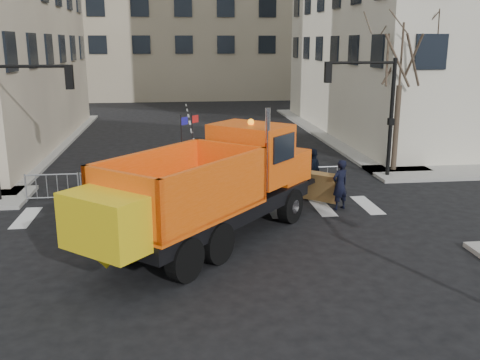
{
  "coord_description": "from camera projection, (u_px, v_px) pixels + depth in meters",
  "views": [
    {
      "loc": [
        -1.13,
        -13.37,
        6.07
      ],
      "look_at": [
        0.81,
        2.5,
        1.93
      ],
      "focal_mm": 40.0,
      "sensor_mm": 36.0,
      "label": 1
    }
  ],
  "objects": [
    {
      "name": "ground",
      "position": [
        222.0,
        273.0,
        14.5
      ],
      "size": [
        120.0,
        120.0,
        0.0
      ],
      "primitive_type": "plane",
      "color": "black",
      "rests_on": "ground"
    },
    {
      "name": "sidewalk_back",
      "position": [
        204.0,
        188.0,
        22.65
      ],
      "size": [
        64.0,
        5.0,
        0.15
      ],
      "primitive_type": "cube",
      "color": "gray",
      "rests_on": "ground"
    },
    {
      "name": "traffic_light_right",
      "position": [
        391.0,
        119.0,
        23.95
      ],
      "size": [
        0.18,
        0.18,
        5.4
      ],
      "primitive_type": "cylinder",
      "color": "black",
      "rests_on": "ground"
    },
    {
      "name": "crowd_barriers",
      "position": [
        186.0,
        183.0,
        21.58
      ],
      "size": [
        12.6,
        0.6,
        1.1
      ],
      "primitive_type": null,
      "color": "#9EA0A5",
      "rests_on": "ground"
    },
    {
      "name": "street_tree",
      "position": [
        399.0,
        94.0,
        24.73
      ],
      "size": [
        3.0,
        3.0,
        7.5
      ],
      "primitive_type": null,
      "color": "#382B21",
      "rests_on": "ground"
    },
    {
      "name": "plow_truck",
      "position": [
        209.0,
        186.0,
        16.23
      ],
      "size": [
        9.1,
        9.88,
        4.13
      ],
      "rotation": [
        0.0,
        0.0,
        0.86
      ],
      "color": "black",
      "rests_on": "ground"
    },
    {
      "name": "cop_a",
      "position": [
        340.0,
        185.0,
        19.77
      ],
      "size": [
        0.82,
        0.7,
        1.89
      ],
      "primitive_type": "imported",
      "rotation": [
        0.0,
        0.0,
        3.59
      ],
      "color": "black",
      "rests_on": "ground"
    },
    {
      "name": "cop_b",
      "position": [
        262.0,
        177.0,
        21.28
      ],
      "size": [
        1.0,
        0.91,
        1.66
      ],
      "primitive_type": "imported",
      "rotation": [
        0.0,
        0.0,
        2.71
      ],
      "color": "black",
      "rests_on": "ground"
    },
    {
      "name": "cop_c",
      "position": [
        313.0,
        174.0,
        21.07
      ],
      "size": [
        1.09,
        1.28,
        2.05
      ],
      "primitive_type": "imported",
      "rotation": [
        0.0,
        0.0,
        4.12
      ],
      "color": "black",
      "rests_on": "ground"
    },
    {
      "name": "worker",
      "position": [
        112.0,
        180.0,
        20.37
      ],
      "size": [
        1.2,
        0.98,
        1.61
      ],
      "primitive_type": "imported",
      "rotation": [
        0.0,
        0.0,
        0.43
      ],
      "color": "#B7C617",
      "rests_on": "sidewalk_back"
    },
    {
      "name": "newspaper_box",
      "position": [
        293.0,
        166.0,
        23.87
      ],
      "size": [
        0.5,
        0.46,
        1.1
      ],
      "primitive_type": "cube",
      "rotation": [
        0.0,
        0.0,
        0.13
      ],
      "color": "maroon",
      "rests_on": "sidewalk_back"
    }
  ]
}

